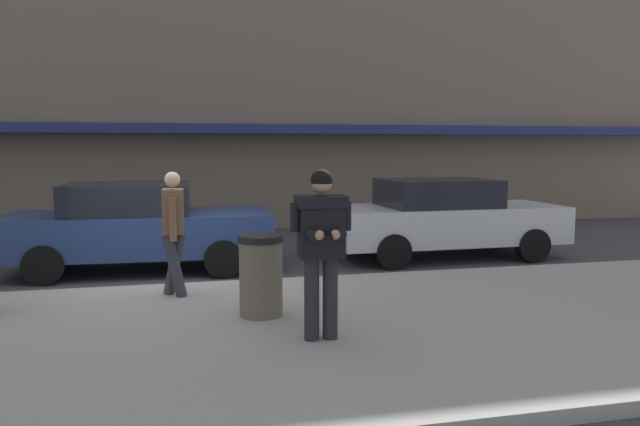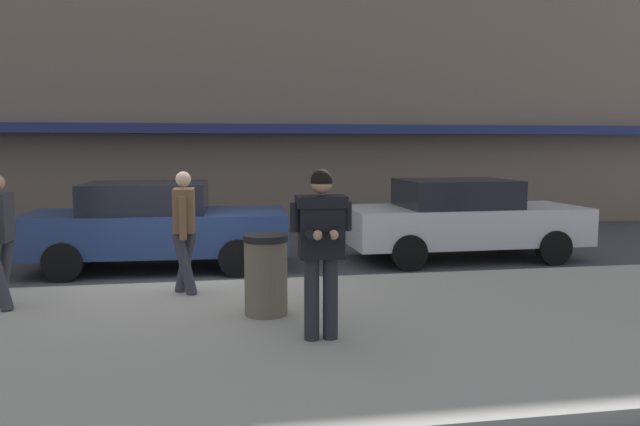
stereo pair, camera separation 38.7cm
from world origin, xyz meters
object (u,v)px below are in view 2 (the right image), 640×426
at_px(man_texting_on_phone, 321,236).
at_px(parked_sedan_far, 462,219).
at_px(trash_bin, 266,274).
at_px(pedestrian_dark_coat, 184,224).
at_px(parked_sedan_mid, 155,225).

bearing_deg(man_texting_on_phone, parked_sedan_far, 53.44).
xyz_separation_m(parked_sedan_far, trash_bin, (-4.11, -3.80, -0.16)).
bearing_deg(pedestrian_dark_coat, parked_sedan_far, 26.11).
xyz_separation_m(pedestrian_dark_coat, trash_bin, (1.01, -1.29, -0.47)).
relative_size(parked_sedan_mid, parked_sedan_far, 1.01).
distance_m(parked_sedan_mid, pedestrian_dark_coat, 2.63).
relative_size(parked_sedan_far, trash_bin, 4.61).
xyz_separation_m(parked_sedan_mid, man_texting_on_phone, (2.10, -4.93, 0.46)).
distance_m(parked_sedan_mid, man_texting_on_phone, 5.37).
distance_m(parked_sedan_far, pedestrian_dark_coat, 5.71).
height_order(parked_sedan_far, pedestrian_dark_coat, pedestrian_dark_coat).
distance_m(pedestrian_dark_coat, trash_bin, 1.70).
bearing_deg(man_texting_on_phone, pedestrian_dark_coat, 122.03).
bearing_deg(trash_bin, man_texting_on_phone, -66.01).
bearing_deg(parked_sedan_mid, parked_sedan_far, -0.35).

